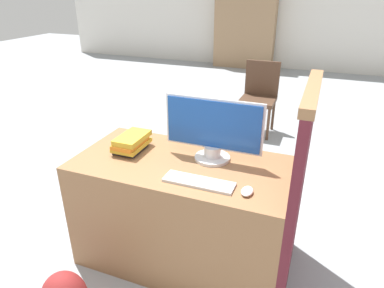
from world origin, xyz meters
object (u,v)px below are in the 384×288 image
monitor (213,131)px  book_stack (131,143)px  mouse (247,191)px  far_chair (259,93)px  keyboard (199,182)px

monitor → book_stack: (-0.55, -0.08, -0.14)m
mouse → book_stack: 0.89m
mouse → far_chair: size_ratio=0.11×
book_stack → far_chair: far_chair is taller
monitor → book_stack: bearing=-171.8°
monitor → far_chair: bearing=93.8°
far_chair → keyboard: bearing=-74.9°
monitor → far_chair: size_ratio=0.69×
keyboard → mouse: (0.28, -0.00, 0.01)m
mouse → book_stack: bearing=164.5°
mouse → book_stack: size_ratio=0.37×
keyboard → mouse: bearing=-0.7°
monitor → keyboard: size_ratio=1.53×
monitor → mouse: monitor is taller
keyboard → book_stack: book_stack is taller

